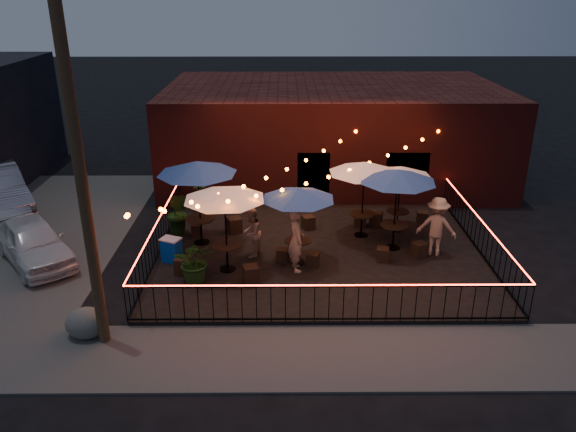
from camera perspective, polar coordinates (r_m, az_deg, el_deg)
name	(u,v)px	position (r m, az deg, el deg)	size (l,w,h in m)	color
ground	(323,287)	(16.04, 3.59, -7.18)	(110.00, 110.00, 0.00)	black
patio	(319,253)	(17.77, 3.17, -3.78)	(10.00, 8.00, 0.15)	black
sidewalk	(332,356)	(13.31, 4.53, -14.02)	(18.00, 2.50, 0.05)	#474442
brick_building	(332,132)	(24.71, 4.52, 8.52)	(14.00, 8.00, 4.00)	#3D1210
utility_pole	(82,184)	(12.72, -20.21, 3.08)	(0.26, 0.26, 8.00)	#3A2A17
fence_front	(329,304)	(13.98, 4.19, -8.87)	(10.00, 0.04, 1.04)	black
fence_left	(159,237)	(17.91, -12.97, -2.05)	(0.04, 8.00, 1.04)	black
fence_right	(479,236)	(18.51, 18.86, -1.90)	(0.04, 8.00, 1.04)	black
festoon_lights	(287,183)	(16.51, -0.09, 3.36)	(10.02, 8.72, 1.32)	#FE4C02
cafe_table_0	(224,194)	(15.74, -6.49, 2.22)	(2.98, 2.98, 2.59)	black
cafe_table_1	(197,169)	(17.57, -9.22, 4.78)	(3.14, 3.14, 2.76)	black
cafe_table_2	(298,195)	(16.13, 1.05, 2.20)	(2.78, 2.78, 2.39)	black
cafe_table_3	(364,169)	(18.11, 7.78, 4.80)	(3.01, 3.01, 2.56)	black
cafe_table_4	(398,177)	(17.33, 11.10, 3.96)	(2.88, 2.88, 2.62)	black
cafe_table_5	(401,172)	(18.82, 11.41, 4.39)	(2.64, 2.64, 2.27)	black
bistro_chair_0	(183,266)	(16.55, -10.60, -4.99)	(0.42, 0.42, 0.50)	black
bistro_chair_1	(251,274)	(15.89, -3.79, -5.89)	(0.41, 0.41, 0.48)	black
bistro_chair_2	(197,230)	(18.94, -9.24, -1.39)	(0.35, 0.35, 0.42)	black
bistro_chair_3	(234,225)	(19.02, -5.46, -0.92)	(0.43, 0.43, 0.51)	black
bistro_chair_4	(283,255)	(17.01, -0.53, -3.97)	(0.34, 0.34, 0.41)	black
bistro_chair_5	(313,260)	(16.72, 2.54, -4.46)	(0.35, 0.35, 0.41)	black
bistro_chair_6	(308,222)	(19.23, 2.07, -0.65)	(0.39, 0.39, 0.46)	black
bistro_chair_7	(360,219)	(19.64, 7.35, -0.26)	(0.42, 0.42, 0.49)	black
bistro_chair_8	(383,254)	(17.25, 9.61, -3.87)	(0.36, 0.36, 0.42)	black
bistro_chair_9	(419,250)	(17.75, 13.18, -3.34)	(0.38, 0.38, 0.45)	black
bistro_chair_10	(376,219)	(19.73, 8.92, -0.28)	(0.39, 0.39, 0.47)	black
bistro_chair_11	(422,218)	(20.20, 13.48, -0.16)	(0.36, 0.36, 0.43)	black
patron_a	(296,240)	(16.19, 0.84, -2.43)	(0.70, 0.46, 1.92)	tan
patron_b	(251,233)	(17.11, -3.74, -1.71)	(0.76, 0.59, 1.56)	tan
patron_c	(437,226)	(17.71, 14.87, -1.04)	(1.21, 0.69, 1.87)	tan
potted_shrub_a	(196,261)	(15.91, -9.36, -4.56)	(1.12, 0.97, 1.25)	#0C400C
potted_shrub_b	(179,213)	(19.00, -11.01, 0.30)	(0.81, 0.65, 1.48)	#0E390F
potted_shrub_c	(200,194)	(20.94, -8.95, 2.22)	(0.70, 0.70, 1.25)	#16400F
cooler	(171,250)	(17.26, -11.77, -3.37)	(0.69, 0.61, 0.76)	#0742C0
boulder	(86,323)	(14.60, -19.80, -10.20)	(0.94, 0.80, 0.74)	#4E4E49
car_white	(33,242)	(18.78, -24.48, -2.40)	(1.59, 3.94, 1.34)	silver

